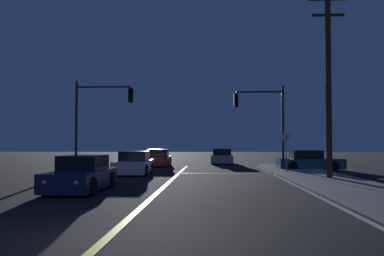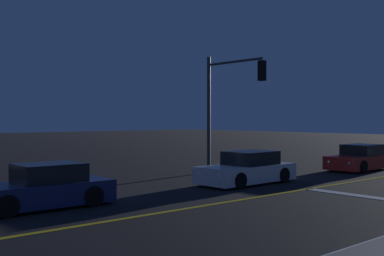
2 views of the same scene
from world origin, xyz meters
TOP-DOWN VIEW (x-y plane):
  - ground_plane at (0.00, 0.00)m, footprint 160.00×160.00m
  - sidewalk_right at (7.42, 9.41)m, footprint 3.20×33.88m
  - lane_line_center at (0.00, 9.41)m, footprint 0.20×32.00m
  - lane_line_edge_right at (5.57, 9.41)m, footprint 0.16×32.00m
  - stop_bar at (2.91, 17.32)m, footprint 5.82×0.50m
  - car_side_waiting_navy at (-2.96, 8.00)m, footprint 1.87×4.27m
  - car_distant_tail_white at (-2.63, 16.73)m, footprint 2.03×4.53m
  - car_lead_oncoming_silver at (2.86, 29.40)m, footprint 1.95×4.70m
  - car_far_approaching_red at (-2.31, 25.13)m, footprint 2.01×4.23m
  - car_mid_block_teal at (8.50, 20.59)m, footprint 4.37×2.00m
  - traffic_signal_near_right at (5.46, 19.62)m, footprint 3.27×0.28m
  - traffic_signal_far_left at (-5.31, 18.22)m, footprint 3.71×0.28m
  - utility_pole_right at (7.72, 12.98)m, footprint 1.92×0.28m
  - street_sign_corner at (6.32, 16.82)m, footprint 0.56×0.13m

SIDE VIEW (x-z plane):
  - ground_plane at x=0.00m, z-range 0.00..0.00m
  - lane_line_center at x=0.00m, z-range 0.00..0.01m
  - lane_line_edge_right at x=5.57m, z-range 0.00..0.01m
  - stop_bar at x=2.91m, z-range 0.00..0.01m
  - sidewalk_right at x=7.42m, z-range 0.00..0.15m
  - car_side_waiting_navy at x=-2.96m, z-range -0.09..1.25m
  - car_far_approaching_red at x=-2.31m, z-range -0.09..1.25m
  - car_mid_block_teal at x=8.50m, z-range -0.09..1.25m
  - car_distant_tail_white at x=-2.63m, z-range -0.09..1.25m
  - car_lead_oncoming_silver at x=2.86m, z-range -0.09..1.25m
  - street_sign_corner at x=6.32m, z-range 0.42..2.87m
  - traffic_signal_near_right at x=5.46m, z-range 0.90..6.49m
  - traffic_signal_far_left at x=-5.31m, z-range 0.95..6.74m
  - utility_pole_right at x=7.72m, z-range 0.24..9.79m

